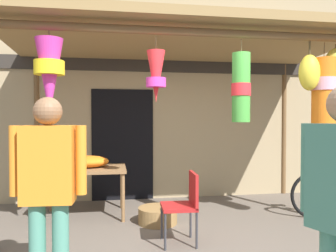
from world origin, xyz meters
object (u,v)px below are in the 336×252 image
at_px(wicker_basket_by_table, 158,215).
at_px(passerby_at_right, 48,183).
at_px(display_table, 85,173).
at_px(folding_chair, 185,201).
at_px(flower_heap_on_table, 88,162).

relative_size(wicker_basket_by_table, passerby_at_right, 0.33).
bearing_deg(wicker_basket_by_table, display_table, 153.79).
distance_m(folding_chair, wicker_basket_by_table, 0.91).
relative_size(display_table, folding_chair, 1.45).
height_order(folding_chair, passerby_at_right, passerby_at_right).
bearing_deg(passerby_at_right, flower_heap_on_table, 86.83).
xyz_separation_m(display_table, flower_heap_on_table, (0.05, 0.02, 0.16)).
height_order(display_table, wicker_basket_by_table, display_table).
bearing_deg(flower_heap_on_table, passerby_at_right, -93.17).
distance_m(wicker_basket_by_table, passerby_at_right, 2.36).
xyz_separation_m(flower_heap_on_table, folding_chair, (1.21, -1.33, -0.32)).
xyz_separation_m(wicker_basket_by_table, passerby_at_right, (-1.12, -1.88, 0.86)).
distance_m(flower_heap_on_table, folding_chair, 1.82).
height_order(wicker_basket_by_table, passerby_at_right, passerby_at_right).
xyz_separation_m(flower_heap_on_table, passerby_at_right, (-0.13, -2.41, 0.15)).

